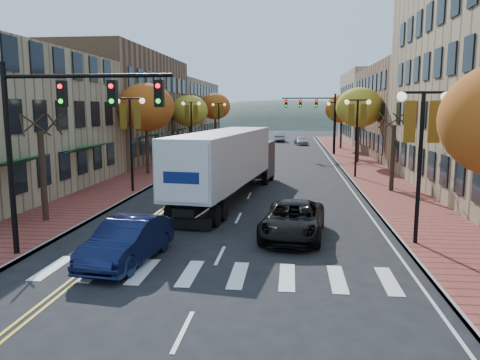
# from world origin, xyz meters

# --- Properties ---
(ground) EXTENTS (200.00, 200.00, 0.00)m
(ground) POSITION_xyz_m (0.00, 0.00, 0.00)
(ground) COLOR black
(ground) RESTS_ON ground
(sidewalk_left) EXTENTS (4.00, 85.00, 0.15)m
(sidewalk_left) POSITION_xyz_m (-9.00, 32.50, 0.07)
(sidewalk_left) COLOR brown
(sidewalk_left) RESTS_ON ground
(sidewalk_right) EXTENTS (4.00, 85.00, 0.15)m
(sidewalk_right) POSITION_xyz_m (9.00, 32.50, 0.07)
(sidewalk_right) COLOR brown
(sidewalk_right) RESTS_ON ground
(building_left_mid) EXTENTS (12.00, 24.00, 11.00)m
(building_left_mid) POSITION_xyz_m (-17.00, 36.00, 5.50)
(building_left_mid) COLOR brown
(building_left_mid) RESTS_ON ground
(building_left_far) EXTENTS (12.00, 26.00, 9.50)m
(building_left_far) POSITION_xyz_m (-17.00, 61.00, 4.75)
(building_left_far) COLOR #9E8966
(building_left_far) RESTS_ON ground
(building_right_mid) EXTENTS (15.00, 24.00, 10.00)m
(building_right_mid) POSITION_xyz_m (18.50, 42.00, 5.00)
(building_right_mid) COLOR brown
(building_right_mid) RESTS_ON ground
(building_right_far) EXTENTS (15.00, 20.00, 11.00)m
(building_right_far) POSITION_xyz_m (18.50, 64.00, 5.50)
(building_right_far) COLOR #9E8966
(building_right_far) RESTS_ON ground
(tree_left_a) EXTENTS (0.28, 0.28, 4.20)m
(tree_left_a) POSITION_xyz_m (-9.00, 8.00, 2.25)
(tree_left_a) COLOR #382619
(tree_left_a) RESTS_ON sidewalk_left
(tree_left_b) EXTENTS (4.48, 4.48, 7.21)m
(tree_left_b) POSITION_xyz_m (-9.00, 24.00, 5.45)
(tree_left_b) COLOR #382619
(tree_left_b) RESTS_ON sidewalk_left
(tree_left_c) EXTENTS (4.16, 4.16, 6.69)m
(tree_left_c) POSITION_xyz_m (-9.00, 40.00, 5.05)
(tree_left_c) COLOR #382619
(tree_left_c) RESTS_ON sidewalk_left
(tree_left_d) EXTENTS (4.61, 4.61, 7.42)m
(tree_left_d) POSITION_xyz_m (-9.00, 58.00, 5.60)
(tree_left_d) COLOR #382619
(tree_left_d) RESTS_ON sidewalk_left
(tree_right_b) EXTENTS (0.28, 0.28, 4.20)m
(tree_right_b) POSITION_xyz_m (9.00, 18.00, 2.25)
(tree_right_b) COLOR #382619
(tree_right_b) RESTS_ON sidewalk_right
(tree_right_c) EXTENTS (4.48, 4.48, 7.21)m
(tree_right_c) POSITION_xyz_m (9.00, 34.00, 5.45)
(tree_right_c) COLOR #382619
(tree_right_c) RESTS_ON sidewalk_right
(tree_right_d) EXTENTS (4.35, 4.35, 7.00)m
(tree_right_d) POSITION_xyz_m (9.00, 50.00, 5.29)
(tree_right_d) COLOR #382619
(tree_right_d) RESTS_ON sidewalk_right
(lamp_left_b) EXTENTS (1.96, 0.36, 6.05)m
(lamp_left_b) POSITION_xyz_m (-7.50, 16.00, 4.29)
(lamp_left_b) COLOR black
(lamp_left_b) RESTS_ON ground
(lamp_left_c) EXTENTS (1.96, 0.36, 6.05)m
(lamp_left_c) POSITION_xyz_m (-7.50, 34.00, 4.29)
(lamp_left_c) COLOR black
(lamp_left_c) RESTS_ON ground
(lamp_left_d) EXTENTS (1.96, 0.36, 6.05)m
(lamp_left_d) POSITION_xyz_m (-7.50, 52.00, 4.29)
(lamp_left_d) COLOR black
(lamp_left_d) RESTS_ON ground
(lamp_right_a) EXTENTS (1.96, 0.36, 6.05)m
(lamp_right_a) POSITION_xyz_m (7.50, 6.00, 4.29)
(lamp_right_a) COLOR black
(lamp_right_a) RESTS_ON ground
(lamp_right_b) EXTENTS (1.96, 0.36, 6.05)m
(lamp_right_b) POSITION_xyz_m (7.50, 24.00, 4.29)
(lamp_right_b) COLOR black
(lamp_right_b) RESTS_ON ground
(lamp_right_c) EXTENTS (1.96, 0.36, 6.05)m
(lamp_right_c) POSITION_xyz_m (7.50, 42.00, 4.29)
(lamp_right_c) COLOR black
(lamp_right_c) RESTS_ON ground
(traffic_mast_near) EXTENTS (6.10, 0.35, 7.00)m
(traffic_mast_near) POSITION_xyz_m (-5.48, 3.00, 4.92)
(traffic_mast_near) COLOR black
(traffic_mast_near) RESTS_ON ground
(traffic_mast_far) EXTENTS (6.10, 0.34, 7.00)m
(traffic_mast_far) POSITION_xyz_m (5.48, 42.00, 4.92)
(traffic_mast_far) COLOR black
(traffic_mast_far) RESTS_ON ground
(semi_truck) EXTENTS (4.76, 16.58, 4.09)m
(semi_truck) POSITION_xyz_m (-1.05, 14.83, 2.39)
(semi_truck) COLOR black
(semi_truck) RESTS_ON ground
(navy_sedan) EXTENTS (2.23, 4.94, 1.57)m
(navy_sedan) POSITION_xyz_m (-3.13, 2.88, 0.79)
(navy_sedan) COLOR #0D1335
(navy_sedan) RESTS_ON ground
(black_suv) EXTENTS (3.00, 5.58, 1.49)m
(black_suv) POSITION_xyz_m (2.69, 6.83, 0.74)
(black_suv) COLOR black
(black_suv) RESTS_ON ground
(car_far_white) EXTENTS (2.01, 4.67, 1.57)m
(car_far_white) POSITION_xyz_m (-2.64, 53.31, 0.78)
(car_far_white) COLOR silver
(car_far_white) RESTS_ON ground
(car_far_silver) EXTENTS (2.23, 4.35, 1.21)m
(car_far_silver) POSITION_xyz_m (3.97, 57.06, 0.60)
(car_far_silver) COLOR #A6A7AE
(car_far_silver) RESTS_ON ground
(car_far_oncoming) EXTENTS (2.11, 4.93, 1.58)m
(car_far_oncoming) POSITION_xyz_m (0.50, 63.55, 0.79)
(car_far_oncoming) COLOR #A5A5AD
(car_far_oncoming) RESTS_ON ground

